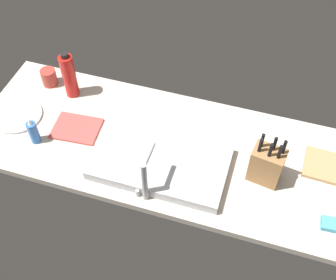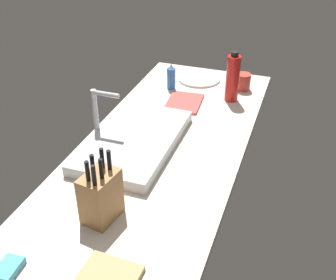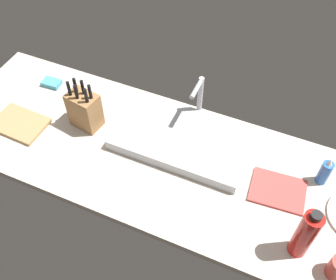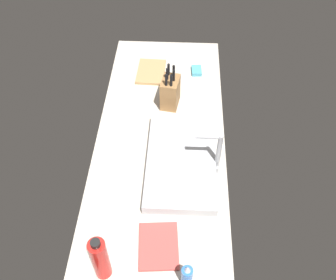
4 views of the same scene
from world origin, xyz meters
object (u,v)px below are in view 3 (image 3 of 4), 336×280
soap_bottle (325,172)px  sink_basin (183,138)px  dish_sponge (51,83)px  cutting_board (20,124)px  knife_block (85,110)px  water_bottle (305,234)px  faucet (200,97)px  dish_towel (278,191)px

soap_bottle → sink_basin: bearing=-176.6°
sink_basin → dish_sponge: 74.37cm
soap_bottle → cutting_board: bearing=-169.6°
knife_block → water_bottle: size_ratio=0.96×
water_bottle → knife_block: bearing=167.4°
faucet → dish_towel: bearing=-29.5°
knife_block → soap_bottle: (103.18, 10.85, -2.98)cm
cutting_board → soap_bottle: (131.11, 24.02, 5.35)cm
faucet → dish_sponge: size_ratio=2.57×
soap_bottle → water_bottle: size_ratio=0.56×
faucet → water_bottle: (55.39, -45.98, -1.52)cm
cutting_board → dish_sponge: (-2.07, 28.45, 0.30)cm
sink_basin → dish_towel: (44.53, -8.36, -1.85)cm
faucet → water_bottle: water_bottle is taller
cutting_board → dish_towel: bearing=5.9°
dish_towel → soap_bottle: bearing=39.0°
sink_basin → dish_towel: sink_basin is taller
sink_basin → faucet: bearing=86.3°
water_bottle → dish_sponge: water_bottle is taller
sink_basin → water_bottle: size_ratio=2.26×
faucet → knife_block: size_ratio=0.94×
soap_bottle → dish_towel: bearing=-141.0°
sink_basin → faucet: (1.06, 16.23, 11.20)cm
dish_sponge → water_bottle: bearing=-16.1°
water_bottle → dish_towel: size_ratio=1.19×
faucet → cutting_board: bearing=-153.3°
dish_towel → dish_sponge: (-118.46, 16.35, 0.60)cm
soap_bottle → dish_towel: (-14.72, -11.92, -5.65)cm
knife_block → sink_basin: bearing=18.4°
soap_bottle → dish_sponge: soap_bottle is taller
dish_towel → knife_block: bearing=179.3°
soap_bottle → dish_towel: 19.77cm
cutting_board → soap_bottle: soap_bottle is taller
knife_block → dish_sponge: (-30.00, 15.28, -8.03)cm
sink_basin → faucet: 19.74cm
dish_towel → cutting_board: bearing=-174.1°
soap_bottle → dish_sponge: bearing=178.1°
faucet → water_bottle: bearing=-39.7°
cutting_board → water_bottle: water_bottle is taller
cutting_board → soap_bottle: 133.40cm
cutting_board → dish_sponge: bearing=94.2°
water_bottle → dish_towel: 27.07cm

